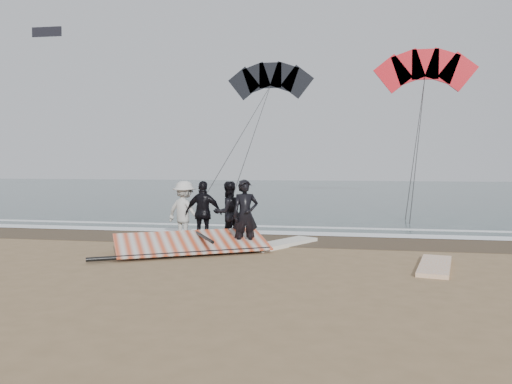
# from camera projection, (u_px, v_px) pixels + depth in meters

# --- Properties ---
(ground) EXTENTS (120.00, 120.00, 0.00)m
(ground) POSITION_uv_depth(u_px,v_px,m) (267.00, 270.00, 11.36)
(ground) COLOR #8C704C
(ground) RESTS_ON ground
(sea) EXTENTS (120.00, 54.00, 0.02)m
(sea) POSITION_uv_depth(u_px,v_px,m) (328.00, 191.00, 43.75)
(sea) COLOR #233838
(sea) RESTS_ON ground
(wet_sand) EXTENTS (120.00, 2.80, 0.01)m
(wet_sand) POSITION_uv_depth(u_px,v_px,m) (290.00, 240.00, 15.78)
(wet_sand) COLOR #4C3D2B
(wet_sand) RESTS_ON ground
(foam_near) EXTENTS (120.00, 0.90, 0.01)m
(foam_near) POSITION_uv_depth(u_px,v_px,m) (295.00, 233.00, 17.15)
(foam_near) COLOR white
(foam_near) RESTS_ON sea
(foam_far) EXTENTS (120.00, 0.45, 0.01)m
(foam_far) POSITION_uv_depth(u_px,v_px,m) (300.00, 227.00, 18.82)
(foam_far) COLOR white
(foam_far) RESTS_ON sea
(man_main) EXTENTS (0.85, 0.71, 1.98)m
(man_main) POSITION_uv_depth(u_px,v_px,m) (245.00, 215.00, 13.83)
(man_main) COLOR black
(man_main) RESTS_ON ground
(board_white) EXTENTS (1.15, 2.48, 0.10)m
(board_white) POSITION_uv_depth(u_px,v_px,m) (435.00, 266.00, 11.57)
(board_white) COLOR white
(board_white) RESTS_ON ground
(board_cream) EXTENTS (1.95, 2.67, 0.11)m
(board_cream) POSITION_uv_depth(u_px,v_px,m) (282.00, 244.00, 14.73)
(board_cream) COLOR white
(board_cream) RESTS_ON ground
(trio_cluster) EXTENTS (2.68, 1.21, 1.91)m
(trio_cluster) POSITION_uv_depth(u_px,v_px,m) (203.00, 212.00, 15.02)
(trio_cluster) COLOR black
(trio_cluster) RESTS_ON ground
(sail_rig) EXTENTS (4.33, 3.70, 0.52)m
(sail_rig) POSITION_uv_depth(u_px,v_px,m) (192.00, 245.00, 13.66)
(sail_rig) COLOR black
(sail_rig) RESTS_ON ground
(kite_red) EXTENTS (7.45, 7.42, 16.92)m
(kite_red) POSITION_uv_depth(u_px,v_px,m) (425.00, 73.00, 32.99)
(kite_red) COLOR red
(kite_red) RESTS_ON ground
(kite_dark) EXTENTS (7.70, 8.64, 19.09)m
(kite_dark) POSITION_uv_depth(u_px,v_px,m) (270.00, 83.00, 39.46)
(kite_dark) COLOR black
(kite_dark) RESTS_ON ground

